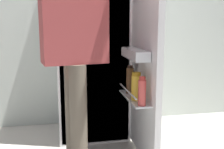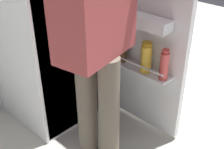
% 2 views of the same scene
% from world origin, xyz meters
% --- Properties ---
extents(refrigerator, '(0.68, 1.23, 1.80)m').
position_xyz_m(refrigerator, '(0.02, 0.50, 0.90)').
color(refrigerator, white).
rests_on(refrigerator, ground_plane).
extents(person, '(0.62, 0.69, 1.60)m').
position_xyz_m(person, '(-0.19, -0.14, 0.96)').
color(person, '#665B4C').
rests_on(person, ground_plane).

